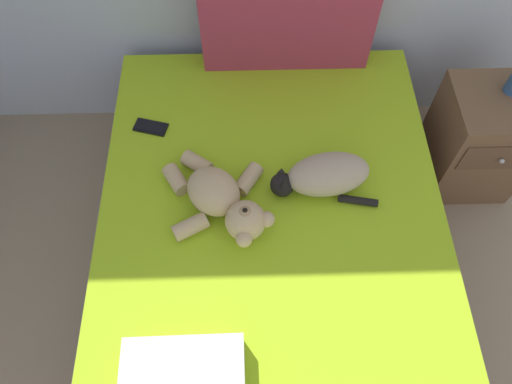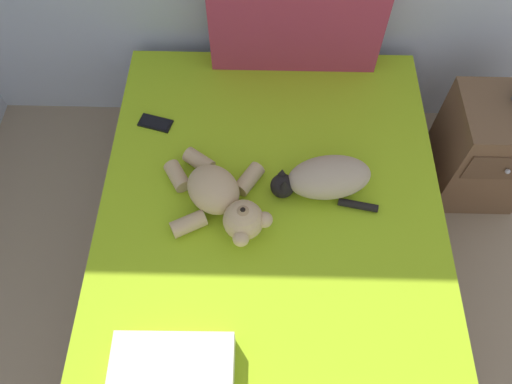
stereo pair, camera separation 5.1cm
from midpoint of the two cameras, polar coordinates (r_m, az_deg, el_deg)
bed at (r=2.18m, az=1.09°, el=-7.28°), size 1.46×2.01×0.55m
patterned_cushion at (r=2.31m, az=3.08°, el=19.91°), size 0.79×0.13×0.51m
cat at (r=1.97m, az=7.25°, el=1.93°), size 0.44×0.24×0.15m
teddy_bear at (r=1.90m, az=-4.75°, el=-1.00°), size 0.46×0.48×0.17m
cell_phone at (r=2.24m, az=-12.96°, el=7.47°), size 0.16×0.11×0.01m
throw_pillow at (r=1.70m, az=-9.49°, el=-21.36°), size 0.40×0.29×0.11m
nightstand at (r=2.69m, az=24.24°, el=5.54°), size 0.43×0.43×0.61m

